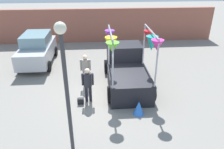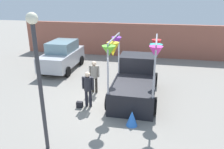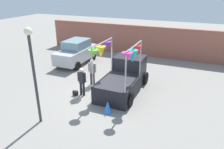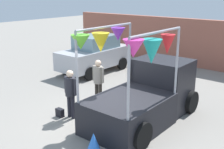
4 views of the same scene
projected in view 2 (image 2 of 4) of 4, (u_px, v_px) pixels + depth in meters
ground_plane at (110, 103)px, 10.02m from camera, size 60.00×60.00×0.00m
vendor_truck at (135, 79)px, 10.57m from camera, size 2.46×4.13×3.05m
parked_car at (62, 56)px, 14.30m from camera, size 1.88×4.00×1.88m
person_customer at (88, 86)px, 9.46m from camera, size 0.53×0.34×1.63m
person_vendor at (94, 74)px, 10.85m from camera, size 0.53×0.34×1.66m
handbag at (80, 105)px, 9.63m from camera, size 0.28×0.16×0.28m
street_lamp at (38, 68)px, 6.15m from camera, size 0.32×0.32×4.29m
brick_boundary_wall at (132, 40)px, 17.33m from camera, size 18.00×0.36×2.60m
folded_kite_bundle_azure at (132, 118)px, 8.26m from camera, size 0.62×0.62×0.60m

